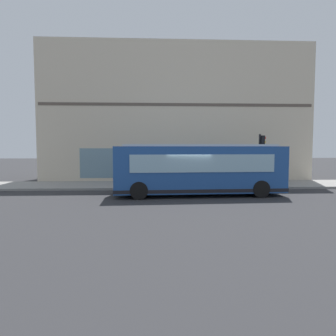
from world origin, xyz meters
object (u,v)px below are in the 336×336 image
object	(u,v)px
newspaper_vending_box	(184,178)
pedestrian_walking_along_curb	(286,169)
city_bus_nearside	(199,170)
fire_hydrant	(262,177)
traffic_light_near_corner	(261,150)
pedestrian_near_building_entrance	(242,172)
pedestrian_near_hydrant	(130,171)

from	to	relation	value
newspaper_vending_box	pedestrian_walking_along_curb	bearing A→B (deg)	-82.35
city_bus_nearside	pedestrian_walking_along_curb	size ratio (longest dim) A/B	6.07
fire_hydrant	newspaper_vending_box	distance (m)	6.61
city_bus_nearside	pedestrian_walking_along_curb	bearing A→B (deg)	-54.17
city_bus_nearside	fire_hydrant	size ratio (longest dim) A/B	13.70
traffic_light_near_corner	pedestrian_near_building_entrance	world-z (taller)	traffic_light_near_corner
city_bus_nearside	pedestrian_near_building_entrance	xyz separation A→B (m)	(4.31, -3.92, -0.51)
traffic_light_near_corner	newspaper_vending_box	world-z (taller)	traffic_light_near_corner
fire_hydrant	newspaper_vending_box	bearing A→B (deg)	101.16
fire_hydrant	pedestrian_near_building_entrance	bearing A→B (deg)	126.51
traffic_light_near_corner	pedestrian_near_hydrant	distance (m)	9.57
pedestrian_near_building_entrance	pedestrian_near_hydrant	size ratio (longest dim) A/B	0.92
city_bus_nearside	traffic_light_near_corner	bearing A→B (deg)	-60.38
pedestrian_near_building_entrance	city_bus_nearside	bearing A→B (deg)	137.72
newspaper_vending_box	pedestrian_near_hydrant	bearing A→B (deg)	90.09
fire_hydrant	pedestrian_walking_along_curb	world-z (taller)	pedestrian_walking_along_curb
pedestrian_near_building_entrance	pedestrian_walking_along_curb	world-z (taller)	pedestrian_walking_along_curb
city_bus_nearside	pedestrian_walking_along_curb	xyz separation A→B (m)	(5.72, -7.92, -0.44)
pedestrian_near_building_entrance	newspaper_vending_box	bearing A→B (deg)	86.26
city_bus_nearside	pedestrian_near_hydrant	distance (m)	6.42
traffic_light_near_corner	fire_hydrant	size ratio (longest dim) A/B	4.94
traffic_light_near_corner	newspaper_vending_box	bearing A→B (deg)	70.34
city_bus_nearside	newspaper_vending_box	world-z (taller)	city_bus_nearside
city_bus_nearside	traffic_light_near_corner	distance (m)	5.63
fire_hydrant	pedestrian_near_hydrant	bearing A→B (deg)	96.98
pedestrian_near_hydrant	pedestrian_near_building_entrance	bearing A→B (deg)	-91.91
fire_hydrant	pedestrian_near_hydrant	world-z (taller)	pedestrian_near_hydrant
pedestrian_near_hydrant	newspaper_vending_box	world-z (taller)	pedestrian_near_hydrant
city_bus_nearside	traffic_light_near_corner	world-z (taller)	traffic_light_near_corner
fire_hydrant	pedestrian_near_hydrant	size ratio (longest dim) A/B	0.43
fire_hydrant	traffic_light_near_corner	bearing A→B (deg)	158.51
pedestrian_near_building_entrance	pedestrian_near_hydrant	bearing A→B (deg)	88.09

